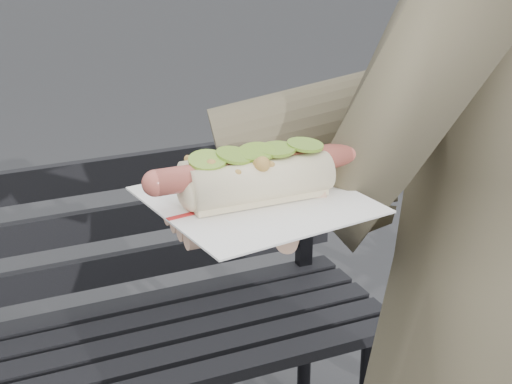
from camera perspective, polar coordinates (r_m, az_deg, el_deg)
park_bench at (r=1.93m, az=-13.43°, el=-9.25°), size 1.50×0.44×0.88m
person at (r=1.16m, az=16.03°, el=-8.59°), size 0.79×0.65×1.86m
held_hotdog at (r=0.89m, az=9.54°, el=5.34°), size 0.63×0.31×0.20m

